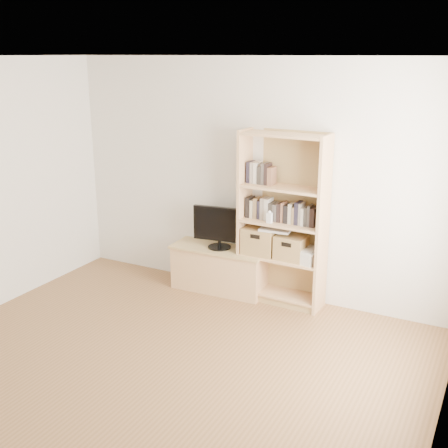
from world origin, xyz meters
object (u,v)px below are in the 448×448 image
Objects in this scene: tv_stand at (220,270)px; basket_right at (291,247)px; television at (219,228)px; laptop at (276,229)px; bookshelf at (282,220)px; baby_monitor at (269,218)px; basket_left at (261,240)px.

basket_right reaches higher than tv_stand.
television reaches higher than laptop.
baby_monitor is at bearing -135.00° from bookshelf.
bookshelf is at bearing 0.89° from laptop.
basket_left is 1.14× the size of basket_right.
tv_stand is 0.50m from television.
bookshelf reaches higher than basket_left.
television reaches higher than basket_left.
basket_left is at bearing -3.71° from television.
television is at bearing 177.80° from tv_stand.
baby_monitor is at bearing -36.20° from basket_left.
tv_stand is 9.60× the size of baby_monitor.
bookshelf reaches higher than baby_monitor.
laptop is (-0.07, -0.01, -0.11)m from bookshelf.
basket_left is at bearing 2.27° from tv_stand.
bookshelf reaches higher than basket_right.
basket_left is at bearing -179.44° from basket_right.
television is at bearing -175.16° from bookshelf.
baby_monitor is (0.63, -0.07, 0.22)m from television.
basket_left is (0.49, 0.04, 0.42)m from tv_stand.
laptop is (0.18, -0.01, 0.16)m from basket_left.
tv_stand is at bearing -175.60° from basket_right.
basket_right is at bearing -6.55° from television.
basket_right is (0.22, 0.09, -0.32)m from baby_monitor.
basket_right is at bearing -2.04° from basket_left.
television is 0.68m from laptop.
bookshelf is 0.37m from basket_left.
basket_right is (0.11, -0.01, -0.29)m from bookshelf.
basket_right is at bearing -0.57° from tv_stand.
tv_stand is at bearing -175.35° from basket_left.
laptop is (0.67, 0.03, 0.58)m from tv_stand.
laptop is at bearing 0.12° from tv_stand.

